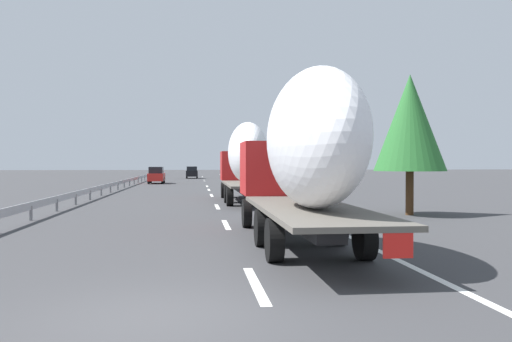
{
  "coord_description": "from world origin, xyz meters",
  "views": [
    {
      "loc": [
        -8.18,
        -0.65,
        2.35
      ],
      "look_at": [
        21.82,
        -4.05,
        1.88
      ],
      "focal_mm": 37.53,
      "sensor_mm": 36.0,
      "label": 1
    }
  ],
  "objects": [
    {
      "name": "lane_stripe_7",
      "position": [
        61.82,
        -1.8,
        0.0
      ],
      "size": [
        3.2,
        0.2,
        0.01
      ],
      "primitive_type": "cube",
      "color": "white",
      "rests_on": "ground_plane"
    },
    {
      "name": "guardrail_median",
      "position": [
        43.0,
        6.0,
        0.58
      ],
      "size": [
        94.0,
        0.1,
        0.76
      ],
      "color": "#9EA0A5",
      "rests_on": "ground_plane"
    },
    {
      "name": "lane_stripe_1",
      "position": [
        12.01,
        -1.8,
        0.0
      ],
      "size": [
        3.2,
        0.2,
        0.01
      ],
      "primitive_type": "cube",
      "color": "white",
      "rests_on": "ground_plane"
    },
    {
      "name": "tree_3",
      "position": [
        62.26,
        -12.63,
        3.97
      ],
      "size": [
        2.76,
        2.76,
        6.23
      ],
      "color": "#472D19",
      "rests_on": "ground_plane"
    },
    {
      "name": "car_red_compact",
      "position": [
        53.06,
        3.74,
        0.95
      ],
      "size": [
        4.55,
        1.73,
        1.9
      ],
      "color": "red",
      "rests_on": "ground_plane"
    },
    {
      "name": "truck_lead",
      "position": [
        23.21,
        -3.6,
        2.56
      ],
      "size": [
        12.23,
        2.55,
        4.65
      ],
      "color": "#B21919",
      "rests_on": "ground_plane"
    },
    {
      "name": "lane_stripe_4",
      "position": [
        38.28,
        -1.8,
        0.0
      ],
      "size": [
        3.2,
        0.2,
        0.01
      ],
      "primitive_type": "cube",
      "color": "white",
      "rests_on": "ground_plane"
    },
    {
      "name": "lane_stripe_3",
      "position": [
        30.35,
        -1.8,
        0.0
      ],
      "size": [
        3.2,
        0.2,
        0.01
      ],
      "primitive_type": "cube",
      "color": "white",
      "rests_on": "ground_plane"
    },
    {
      "name": "edge_line_right",
      "position": [
        45.0,
        -5.5,
        0.0
      ],
      "size": [
        110.0,
        0.2,
        0.01
      ],
      "primitive_type": "cube",
      "color": "white",
      "rests_on": "ground_plane"
    },
    {
      "name": "lane_stripe_6",
      "position": [
        63.45,
        -1.8,
        0.0
      ],
      "size": [
        3.2,
        0.2,
        0.01
      ],
      "primitive_type": "cube",
      "color": "white",
      "rests_on": "ground_plane"
    },
    {
      "name": "truck_trailing",
      "position": [
        6.21,
        -3.6,
        2.61
      ],
      "size": [
        12.37,
        2.55,
        4.7
      ],
      "color": "#B21919",
      "rests_on": "ground_plane"
    },
    {
      "name": "ground_plane",
      "position": [
        40.0,
        0.0,
        0.0
      ],
      "size": [
        260.0,
        260.0,
        0.0
      ],
      "primitive_type": "plane",
      "color": "#38383A"
    },
    {
      "name": "lane_stripe_2",
      "position": [
        20.28,
        -1.8,
        0.0
      ],
      "size": [
        3.2,
        0.2,
        0.01
      ],
      "primitive_type": "cube",
      "color": "white",
      "rests_on": "ground_plane"
    },
    {
      "name": "road_sign",
      "position": [
        43.04,
        -6.7,
        2.24
      ],
      "size": [
        0.1,
        0.9,
        3.25
      ],
      "color": "gray",
      "rests_on": "ground_plane"
    },
    {
      "name": "lane_stripe_0",
      "position": [
        2.0,
        -1.8,
        0.0
      ],
      "size": [
        3.2,
        0.2,
        0.01
      ],
      "primitive_type": "cube",
      "color": "white",
      "rests_on": "ground_plane"
    },
    {
      "name": "lane_stripe_8",
      "position": [
        82.2,
        -1.8,
        0.0
      ],
      "size": [
        3.2,
        0.2,
        0.01
      ],
      "primitive_type": "cube",
      "color": "white",
      "rests_on": "ground_plane"
    },
    {
      "name": "tree_2",
      "position": [
        40.93,
        -9.65,
        4.27
      ],
      "size": [
        3.57,
        3.57,
        7.09
      ],
      "color": "#472D19",
      "rests_on": "ground_plane"
    },
    {
      "name": "car_black_suv",
      "position": [
        72.52,
        -0.12,
        0.91
      ],
      "size": [
        4.2,
        1.74,
        1.8
      ],
      "color": "black",
      "rests_on": "ground_plane"
    },
    {
      "name": "tree_0",
      "position": [
        14.85,
        -10.21,
        4.13
      ],
      "size": [
        3.21,
        3.21,
        6.31
      ],
      "color": "#472D19",
      "rests_on": "ground_plane"
    },
    {
      "name": "lane_stripe_5",
      "position": [
        45.35,
        -1.8,
        0.0
      ],
      "size": [
        3.2,
        0.2,
        0.01
      ],
      "primitive_type": "cube",
      "color": "white",
      "rests_on": "ground_plane"
    },
    {
      "name": "tree_1",
      "position": [
        68.52,
        -12.69,
        4.06
      ],
      "size": [
        2.41,
        2.41,
        6.33
      ],
      "color": "#472D19",
      "rests_on": "ground_plane"
    }
  ]
}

